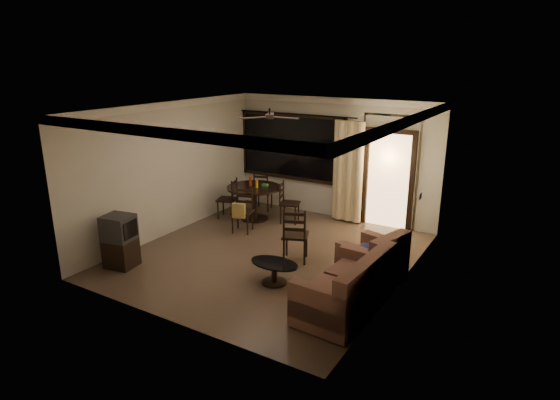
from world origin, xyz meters
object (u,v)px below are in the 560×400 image
Objects in this scene: dining_table at (254,194)px; dining_chair_east at (289,210)px; dining_chair_south at (242,218)px; armchair at (375,262)px; coffee_table at (274,269)px; side_chair at (295,245)px; dining_chair_west at (228,206)px; sofa at (348,290)px; tv_cabinet at (120,241)px; dining_chair_north at (263,199)px.

dining_table is 0.90m from dining_chair_east.
armchair is at bearing -30.43° from dining_chair_south.
coffee_table is (1.88, -1.72, -0.05)m from dining_chair_south.
dining_chair_south is at bearing 137.60° from coffee_table.
side_chair is (-1.57, 0.09, -0.06)m from armchair.
coffee_table is (2.12, -2.54, -0.37)m from dining_table.
dining_chair_south is at bearing -178.07° from armchair.
dining_chair_east is at bearing 92.26° from dining_chair_west.
side_chair is (-1.58, 1.22, -0.05)m from sofa.
coffee_table is at bearing -131.83° from armchair.
dining_chair_north is at bearing 74.20° from tv_cabinet.
dining_table is 4.52m from sofa.
dining_chair_south is 1.10× the size of coffee_table.
dining_chair_west is 2.89m from side_chair.
dining_chair_north reaches higher than armchair.
armchair is at bearing 32.35° from coffee_table.
coffee_table is (2.72, -2.30, -0.03)m from dining_chair_west.
dining_table is at bearing 89.93° from dining_chair_east.
dining_chair_east is (1.40, 0.48, 0.00)m from dining_chair_west.
side_chair reaches higher than dining_chair_east.
sofa reaches higher than armchair.
sofa is at bearing 119.66° from side_chair.
side_chair is (1.97, -1.55, -0.31)m from dining_table.
dining_chair_south is at bearing 61.26° from tv_cabinet.
sofa is at bearing -73.62° from armchair.
dining_table is 0.72× the size of sofa.
dining_chair_east is 1.00× the size of dining_chair_north.
coffee_table is at bearing 33.26° from dining_chair_west.
dining_chair_east is at bearing 115.46° from coffee_table.
tv_cabinet is 4.21m from sofa.
dining_chair_north is 1.10× the size of coffee_table.
armchair is at bearing 154.21° from side_chair.
side_chair is (2.58, 1.85, -0.17)m from tv_cabinet.
sofa is 1.46m from coffee_table.
dining_table is 0.73m from dining_chair_west.
armchair is at bearing -24.83° from dining_table.
dining_chair_north is 0.98× the size of tv_cabinet.
side_chair is (2.20, -2.26, 0.03)m from dining_chair_north.
side_chair is at bearing 46.39° from dining_chair_west.
dining_chair_north is 3.15m from side_chair.
side_chair reaches higher than sofa.
dining_table is at bearing -60.89° from side_chair.
tv_cabinet is 3.18m from side_chair.
dining_chair_west and dining_chair_south have the same top height.
armchair is at bearing 131.52° from dining_chair_north.
armchair is (4.14, -1.40, 0.09)m from dining_chair_west.
dining_chair_north is at bearing 140.90° from sofa.
tv_cabinet is 2.87m from coffee_table.
dining_chair_east is 1.00× the size of dining_chair_south.
dining_chair_east and dining_chair_north have the same top height.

